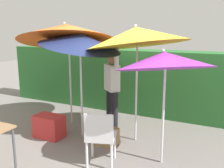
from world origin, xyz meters
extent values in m
plane|color=gray|center=(0.00, 0.00, 0.00)|extent=(24.00, 24.00, 0.00)
cube|color=#2D7033|center=(0.00, 2.16, 0.80)|extent=(8.00, 0.70, 1.60)
cylinder|color=silver|center=(0.43, 0.45, 0.91)|extent=(0.04, 0.04, 1.82)
cone|color=yellow|center=(0.42, 0.42, 1.98)|extent=(1.90, 1.88, 0.70)
sphere|color=silver|center=(0.41, 0.40, 2.17)|extent=(0.05, 0.05, 0.05)
cylinder|color=silver|center=(-0.61, 0.18, 0.89)|extent=(0.04, 0.04, 1.77)
cone|color=#19234C|center=(-0.61, 0.20, 1.91)|extent=(1.60, 1.57, 0.58)
sphere|color=silver|center=(-0.60, 0.23, 2.06)|extent=(0.05, 0.05, 0.05)
cylinder|color=silver|center=(-1.21, 0.66, 0.93)|extent=(0.04, 0.04, 1.86)
cone|color=#EA5919|center=(-1.25, 0.64, 2.04)|extent=(2.15, 2.10, 1.01)
sphere|color=silver|center=(-1.28, 0.62, 2.23)|extent=(0.05, 0.05, 0.05)
cylinder|color=silver|center=(1.11, -0.16, 0.76)|extent=(0.04, 0.04, 1.53)
cone|color=purple|center=(1.09, -0.17, 1.65)|extent=(1.51, 1.49, 0.64)
sphere|color=silver|center=(1.07, -0.19, 1.80)|extent=(0.05, 0.05, 0.05)
cylinder|color=black|center=(-0.18, 0.79, 0.41)|extent=(0.14, 0.14, 0.82)
cylinder|color=black|center=(-0.39, 0.96, 0.41)|extent=(0.14, 0.14, 0.82)
cube|color=silver|center=(-0.28, 0.87, 1.10)|extent=(0.42, 0.40, 0.56)
sphere|color=#8C6647|center=(-0.28, 0.87, 1.49)|extent=(0.22, 0.22, 0.22)
cylinder|color=silver|center=(-0.11, 0.73, 1.60)|extent=(0.13, 0.13, 0.56)
cylinder|color=#8C6647|center=(-0.46, 1.02, 1.08)|extent=(0.13, 0.13, 0.52)
cylinder|color=silver|center=(0.38, -0.37, 0.22)|extent=(0.04, 0.04, 0.44)
cylinder|color=silver|center=(0.02, -0.49, 0.22)|extent=(0.04, 0.04, 0.44)
cylinder|color=silver|center=(0.50, -0.73, 0.22)|extent=(0.04, 0.04, 0.44)
cylinder|color=silver|center=(0.14, -0.85, 0.22)|extent=(0.04, 0.04, 0.44)
cube|color=silver|center=(0.26, -0.61, 0.47)|extent=(0.56, 0.56, 0.05)
cube|color=silver|center=(0.32, -0.80, 0.69)|extent=(0.43, 0.18, 0.40)
cube|color=red|center=(-1.15, -0.18, 0.22)|extent=(0.57, 0.36, 0.45)
cube|color=#9E7A4C|center=(0.01, 0.01, 0.16)|extent=(0.44, 0.30, 0.31)
cylinder|color=#4C4C51|center=(-0.67, -1.49, 0.38)|extent=(0.04, 0.04, 0.76)
camera|label=1|loc=(2.04, -3.84, 2.09)|focal=40.39mm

